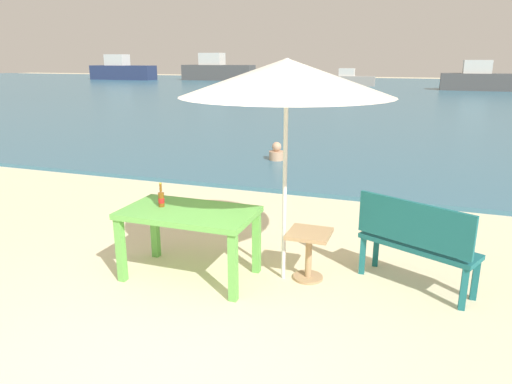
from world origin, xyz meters
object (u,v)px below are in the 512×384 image
patio_umbrella (287,78)px  boat_tanker (217,70)px  boat_ferry (122,71)px  side_table_wood (309,248)px  bench_teal_center (415,239)px  boat_cargo_ship (350,80)px  swimmer_person (277,153)px  picnic_table_green (189,220)px  boat_sailboat (483,80)px  beer_bottle_amber (161,198)px

patio_umbrella → boat_tanker: (-19.40, 41.61, -1.05)m
boat_ferry → side_table_wood: bearing=-52.9°
bench_teal_center → boat_cargo_ship: 36.06m
side_table_wood → swimmer_person: (-2.02, 5.40, -0.11)m
boat_ferry → boat_tanker: 10.47m
bench_teal_center → boat_cargo_ship: size_ratio=0.32×
picnic_table_green → side_table_wood: size_ratio=2.59×
boat_cargo_ship → boat_sailboat: (9.76, -2.74, 0.25)m
picnic_table_green → boat_ferry: boat_ferry is taller
patio_umbrella → boat_ferry: boat_ferry is taller
swimmer_person → boat_tanker: boat_tanker is taller
picnic_table_green → swimmer_person: size_ratio=3.41×
picnic_table_green → patio_umbrella: 1.78m
patio_umbrella → boat_cargo_ship: bearing=97.5°
beer_bottle_amber → boat_cargo_ship: size_ratio=0.07×
beer_bottle_amber → side_table_wood: 1.67m
beer_bottle_amber → boat_cargo_ship: (-3.42, 36.06, -0.27)m
swimmer_person → boat_cargo_ship: 30.45m
picnic_table_green → beer_bottle_amber: bearing=177.9°
boat_sailboat → boat_ferry: bearing=169.4°
side_table_wood → boat_cargo_ship: boat_cargo_ship is taller
patio_umbrella → swimmer_person: 6.05m
patio_umbrella → boat_sailboat: size_ratio=0.40×
patio_umbrella → side_table_wood: patio_umbrella is taller
picnic_table_green → bench_teal_center: (2.28, 0.52, -0.11)m
swimmer_person → beer_bottle_amber: bearing=-85.3°
boat_sailboat → beer_bottle_amber: bearing=-100.8°
boat_ferry → boat_cargo_ship: size_ratio=1.85×
beer_bottle_amber → boat_cargo_ship: 36.23m
side_table_wood → boat_tanker: size_ratio=0.07×
side_table_wood → bench_teal_center: (1.06, 0.15, 0.19)m
patio_umbrella → bench_teal_center: patio_umbrella is taller
side_table_wood → boat_tanker: boat_tanker is taller
swimmer_person → boat_tanker: (-17.63, 36.13, 0.83)m
side_table_wood → swimmer_person: 5.77m
beer_bottle_amber → side_table_wood: beer_bottle_amber is taller
patio_umbrella → bench_teal_center: (1.32, 0.23, -1.58)m
beer_bottle_amber → boat_tanker: 45.63m
picnic_table_green → boat_ferry: bearing=125.8°
boat_sailboat → picnic_table_green: bearing=-100.2°
beer_bottle_amber → patio_umbrella: (1.29, 0.28, 1.26)m
side_table_wood → boat_ferry: 49.55m
beer_bottle_amber → boat_ferry: 48.91m
patio_umbrella → boat_ferry: 49.46m
boat_cargo_ship → patio_umbrella: bearing=-82.5°
bench_teal_center → swimmer_person: size_ratio=3.02×
picnic_table_green → boat_tanker: size_ratio=0.18×
beer_bottle_amber → swimmer_person: 5.81m
side_table_wood → boat_tanker: bearing=115.3°
boat_tanker → boat_sailboat: size_ratio=1.31×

